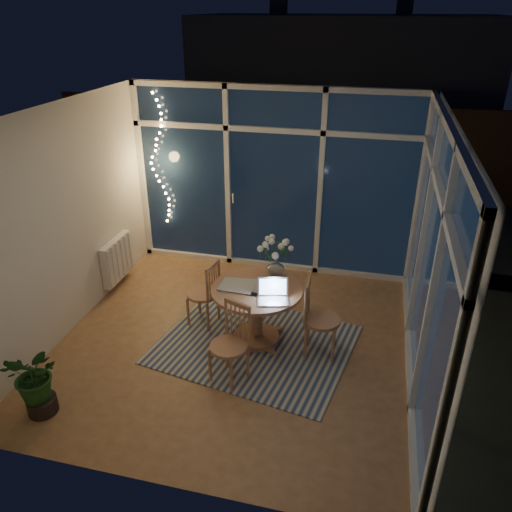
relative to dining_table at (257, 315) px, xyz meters
name	(u,v)px	position (x,y,z in m)	size (l,w,h in m)	color
floor	(236,342)	(-0.22, -0.10, -0.35)	(4.00, 4.00, 0.00)	brown
ceiling	(232,114)	(-0.22, -0.10, 2.25)	(4.00, 4.00, 0.00)	silver
wall_back	(274,182)	(-0.22, 1.90, 0.95)	(4.00, 0.04, 2.60)	silver
wall_front	(155,359)	(-0.22, -2.10, 0.95)	(4.00, 0.04, 2.60)	silver
wall_left	(64,223)	(-2.22, -0.10, 0.95)	(0.04, 4.00, 2.60)	silver
wall_right	(435,262)	(1.78, -0.10, 0.95)	(0.04, 4.00, 2.60)	silver
window_wall_back	(273,183)	(-0.22, 1.86, 0.95)	(4.00, 0.10, 2.60)	white
window_wall_right	(430,261)	(1.74, -0.10, 0.95)	(0.10, 4.00, 2.60)	white
radiator	(117,259)	(-2.16, 0.80, 0.05)	(0.10, 0.70, 0.58)	white
fairy_lights	(159,160)	(-1.87, 1.78, 1.18)	(0.24, 0.10, 1.85)	#FFB466
garden_patio	(328,203)	(0.28, 4.90, -0.41)	(12.00, 6.00, 0.10)	black
garden_fence	(309,148)	(-0.22, 5.40, 0.55)	(11.00, 0.08, 1.80)	#372114
neighbour_roof	(342,65)	(0.08, 8.40, 1.85)	(7.00, 3.00, 2.20)	#2F3238
garden_shrubs	(245,200)	(-1.02, 3.30, 0.10)	(0.90, 0.90, 0.90)	black
rug	(255,344)	(0.00, -0.10, -0.34)	(2.11, 1.69, 0.01)	beige
dining_table	(257,315)	(0.00, 0.00, 0.00)	(1.02, 1.02, 0.70)	#A96F4C
chair_left	(202,292)	(-0.72, 0.19, 0.08)	(0.40, 0.40, 0.86)	#A96F4C
chair_right	(322,318)	(0.74, -0.07, 0.12)	(0.43, 0.43, 0.94)	#A96F4C
chair_front	(228,345)	(-0.12, -0.73, 0.09)	(0.41, 0.41, 0.88)	#A96F4C
laptop	(273,292)	(0.23, -0.22, 0.47)	(0.33, 0.28, 0.24)	silver
flower_vase	(276,267)	(0.14, 0.34, 0.45)	(0.20, 0.20, 0.21)	white
bowl	(280,289)	(0.26, 0.02, 0.37)	(0.15, 0.15, 0.04)	silver
newspapers	(241,285)	(-0.19, 0.00, 0.36)	(0.39, 0.29, 0.02)	#B8B7AF
phone	(252,294)	(-0.02, -0.15, 0.35)	(0.12, 0.06, 0.01)	black
potted_plant	(36,380)	(-1.72, -1.61, 0.03)	(0.54, 0.47, 0.76)	#184519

